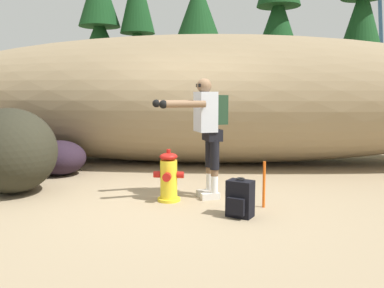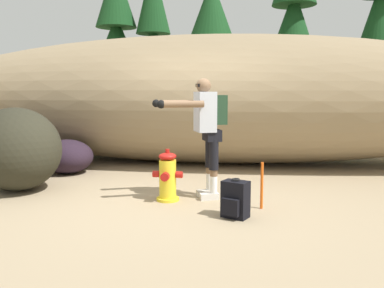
{
  "view_description": "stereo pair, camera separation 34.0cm",
  "coord_description": "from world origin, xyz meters",
  "views": [
    {
      "loc": [
        0.72,
        -5.44,
        1.47
      ],
      "look_at": [
        0.18,
        0.17,
        0.75
      ],
      "focal_mm": 37.59,
      "sensor_mm": 36.0,
      "label": 1
    },
    {
      "loc": [
        1.06,
        -5.4,
        1.47
      ],
      "look_at": [
        0.18,
        0.17,
        0.75
      ],
      "focal_mm": 37.59,
      "sensor_mm": 36.0,
      "label": 2
    }
  ],
  "objects": [
    {
      "name": "boulder_small",
      "position": [
        -3.49,
        1.2,
        0.44
      ],
      "size": [
        1.09,
        1.31,
        0.89
      ],
      "primitive_type": "ellipsoid",
      "rotation": [
        0.0,
        0.0,
        1.55
      ],
      "color": "black",
      "rests_on": "ground_plane"
    },
    {
      "name": "survey_stake",
      "position": [
        1.16,
        -0.33,
        0.3
      ],
      "size": [
        0.04,
        0.04,
        0.6
      ],
      "primitive_type": "cylinder",
      "color": "#E55914",
      "rests_on": "ground_plane"
    },
    {
      "name": "boulder_mid",
      "position": [
        -2.35,
        1.44,
        0.31
      ],
      "size": [
        1.34,
        1.32,
        0.62
      ],
      "primitive_type": "ellipsoid",
      "rotation": [
        0.0,
        0.0,
        2.58
      ],
      "color": "black",
      "rests_on": "ground_plane"
    },
    {
      "name": "dirt_embankment",
      "position": [
        0.0,
        3.06,
        1.33
      ],
      "size": [
        13.5,
        3.2,
        2.66
      ],
      "primitive_type": "ellipsoid",
      "color": "#897556",
      "rests_on": "ground_plane"
    },
    {
      "name": "pine_tree_left",
      "position": [
        -2.64,
        9.04,
        3.14
      ],
      "size": [
        1.92,
        1.92,
        6.13
      ],
      "color": "#47331E",
      "rests_on": "ground_plane"
    },
    {
      "name": "pine_tree_far_left",
      "position": [
        -4.05,
        9.13,
        3.44
      ],
      "size": [
        2.3,
        2.3,
        6.17
      ],
      "color": "#47331E",
      "rests_on": "ground_plane"
    },
    {
      "name": "utility_worker",
      "position": [
        0.39,
        0.07,
        1.06
      ],
      "size": [
        1.04,
        0.74,
        1.66
      ],
      "rotation": [
        0.0,
        0.0,
        -2.75
      ],
      "color": "beige",
      "rests_on": "ground_plane"
    },
    {
      "name": "pine_tree_center",
      "position": [
        -0.27,
        6.63,
        2.59
      ],
      "size": [
        2.14,
        2.14,
        4.77
      ],
      "color": "#47331E",
      "rests_on": "ground_plane"
    },
    {
      "name": "pine_tree_right",
      "position": [
        2.18,
        7.87,
        3.73
      ],
      "size": [
        2.12,
        2.12,
        6.74
      ],
      "color": "#47331E",
      "rests_on": "ground_plane"
    },
    {
      "name": "boulder_large",
      "position": [
        -2.49,
        0.11,
        0.63
      ],
      "size": [
        1.99,
        1.98,
        1.25
      ],
      "primitive_type": "ellipsoid",
      "rotation": [
        0.0,
        0.0,
        2.39
      ],
      "color": "#29271C",
      "rests_on": "ground_plane"
    },
    {
      "name": "ground_plane",
      "position": [
        0.0,
        0.0,
        -0.02
      ],
      "size": [
        56.0,
        56.0,
        0.04
      ],
      "primitive_type": "cube",
      "color": "#998466"
    },
    {
      "name": "spare_backpack",
      "position": [
        0.84,
        -0.75,
        0.22
      ],
      "size": [
        0.36,
        0.35,
        0.47
      ],
      "rotation": [
        0.0,
        0.0,
        4.29
      ],
      "color": "black",
      "rests_on": "ground_plane"
    },
    {
      "name": "pine_tree_far_right",
      "position": [
        4.61,
        7.43,
        3.78
      ],
      "size": [
        1.97,
        1.97,
        7.12
      ],
      "color": "#47331E",
      "rests_on": "ground_plane"
    },
    {
      "name": "fire_hydrant",
      "position": [
        -0.11,
        -0.14,
        0.33
      ],
      "size": [
        0.41,
        0.36,
        0.71
      ],
      "color": "yellow",
      "rests_on": "ground_plane"
    }
  ]
}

